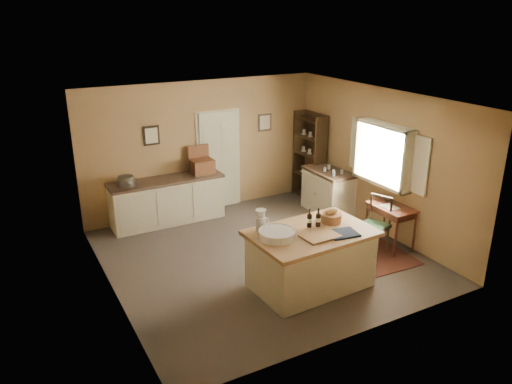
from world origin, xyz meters
TOP-DOWN VIEW (x-y plane):
  - ground at (0.00, 0.00)m, footprint 5.00×5.00m
  - wall_back at (0.00, 2.50)m, footprint 5.00×0.10m
  - wall_front at (0.00, -2.50)m, footprint 5.00×0.10m
  - wall_left at (-2.50, 0.00)m, footprint 0.10×5.00m
  - wall_right at (2.50, 0.00)m, footprint 0.10×5.00m
  - ceiling at (0.00, 0.00)m, footprint 5.00×5.00m
  - door at (0.35, 2.47)m, footprint 0.97×0.06m
  - framed_prints at (0.20, 2.48)m, footprint 2.82×0.02m
  - window at (2.42, -0.20)m, footprint 0.25×1.99m
  - work_island at (0.18, -1.18)m, footprint 1.88×1.28m
  - sideboard at (-0.90, 2.20)m, footprint 2.24×0.64m
  - rug at (1.75, -0.73)m, footprint 1.16×1.64m
  - writing_desk at (2.20, -0.72)m, footprint 0.51×0.83m
  - desk_chair at (1.77, -0.78)m, footprint 0.60×0.60m
  - right_cabinet at (2.20, 1.12)m, footprint 0.63×1.13m
  - shelving_unit at (2.35, 2.00)m, footprint 0.33×0.86m

SIDE VIEW (x-z plane):
  - ground at x=0.00m, z-range 0.00..0.00m
  - rug at x=1.75m, z-range 0.00..0.01m
  - right_cabinet at x=2.20m, z-range -0.04..0.95m
  - sideboard at x=-0.90m, z-range -0.11..1.07m
  - work_island at x=0.18m, z-range -0.12..1.08m
  - desk_chair at x=1.77m, z-range 0.00..0.99m
  - writing_desk at x=2.20m, z-range 0.26..1.07m
  - shelving_unit at x=2.35m, z-range 0.00..1.92m
  - door at x=0.35m, z-range 0.00..2.11m
  - wall_back at x=0.00m, z-range 0.00..2.70m
  - wall_front at x=0.00m, z-range 0.00..2.70m
  - wall_left at x=-2.50m, z-range 0.00..2.70m
  - wall_right at x=2.50m, z-range 0.00..2.70m
  - window at x=2.42m, z-range 0.99..2.11m
  - framed_prints at x=0.20m, z-range 1.53..1.91m
  - ceiling at x=0.00m, z-range 2.70..2.70m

